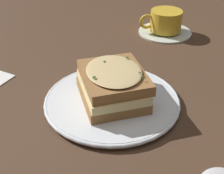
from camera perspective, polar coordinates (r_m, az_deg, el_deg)
name	(u,v)px	position (r m, az deg, el deg)	size (l,w,h in m)	color
ground_plane	(111,107)	(0.60, -0.22, -3.71)	(2.40, 2.40, 0.00)	#473021
dinner_plate	(112,101)	(0.61, 0.00, -2.53)	(0.26, 0.26, 0.01)	white
sandwich	(113,84)	(0.59, 0.14, 0.46)	(0.17, 0.17, 0.07)	olive
teacup_with_saucer	(165,24)	(0.92, 9.71, 11.36)	(0.15, 0.15, 0.07)	silver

